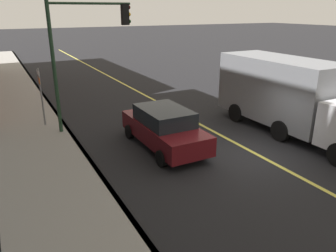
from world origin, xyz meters
name	(u,v)px	position (x,y,z in m)	size (l,w,h in m)	color
ground	(256,154)	(0.00, 0.00, 0.00)	(200.00, 200.00, 0.00)	black
sidewalk_slab	(59,202)	(0.00, 7.46, 0.07)	(80.00, 3.17, 0.15)	gray
curb_edge	(109,189)	(0.00, 5.96, 0.07)	(80.00, 0.16, 0.15)	slate
lane_stripe_center	(256,154)	(0.00, 0.00, 0.01)	(80.00, 0.16, 0.01)	#D8CC4C
car_maroon	(164,127)	(2.33, 2.83, 0.84)	(4.68, 2.01, 1.64)	#591116
truck_gray	(292,96)	(1.21, -3.02, 1.71)	(8.39, 2.60, 3.26)	silver
traffic_light_mast	(83,42)	(5.76, 4.95, 4.00)	(0.28, 3.63, 5.87)	#1E3823
street_sign_post	(41,94)	(7.04, 6.78, 1.67)	(0.60, 0.08, 2.84)	slate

